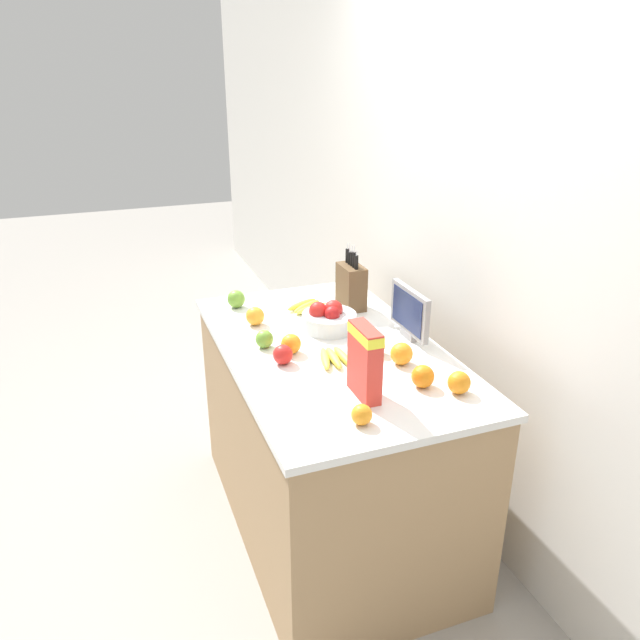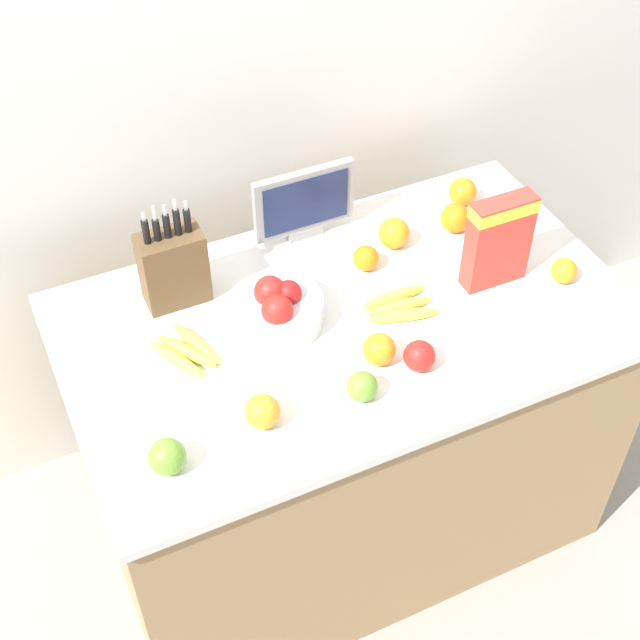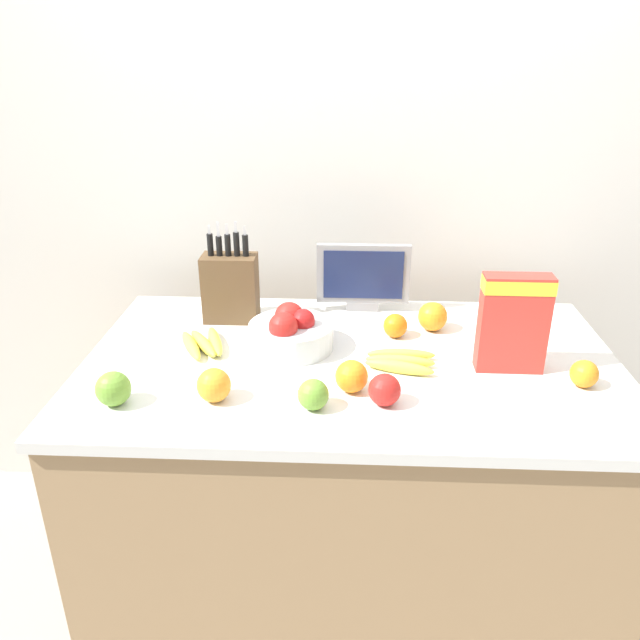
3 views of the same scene
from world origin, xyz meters
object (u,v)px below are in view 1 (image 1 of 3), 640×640
at_px(knife_block, 351,286).
at_px(apple_middle, 236,299).
at_px(orange_by_cereal, 362,415).
at_px(orange_back_center, 291,344).
at_px(cereal_box, 365,359).
at_px(fruit_bowl, 329,319).
at_px(apple_rightmost, 283,355).
at_px(banana_bunch_left, 334,358).
at_px(apple_rear, 264,339).
at_px(orange_mid_left, 255,316).
at_px(orange_front_right, 423,376).
at_px(small_monitor, 409,312).
at_px(orange_front_left, 459,383).
at_px(orange_near_bowl, 402,354).
at_px(banana_bunch_right, 307,306).
at_px(orange_front_center, 376,346).

distance_m(knife_block, apple_middle, 0.55).
xyz_separation_m(orange_by_cereal, orange_back_center, (-0.58, -0.05, 0.01)).
relative_size(knife_block, cereal_box, 1.19).
relative_size(fruit_bowl, apple_middle, 2.83).
bearing_deg(orange_by_cereal, apple_rightmost, -167.67).
xyz_separation_m(cereal_box, banana_bunch_left, (-0.28, -0.00, -0.13)).
xyz_separation_m(apple_rear, apple_middle, (-0.47, -0.00, 0.00)).
height_order(apple_middle, orange_mid_left, apple_middle).
bearing_deg(orange_front_right, orange_back_center, -140.13).
distance_m(small_monitor, orange_front_right, 0.43).
height_order(apple_rear, orange_front_left, orange_front_left).
relative_size(orange_near_bowl, orange_back_center, 1.07).
bearing_deg(knife_block, small_monitor, 12.55).
bearing_deg(small_monitor, orange_back_center, -93.68).
height_order(knife_block, orange_back_center, knife_block).
distance_m(fruit_bowl, orange_back_center, 0.29).
relative_size(fruit_bowl, orange_mid_left, 2.87).
height_order(banana_bunch_right, orange_front_right, orange_front_right).
bearing_deg(cereal_box, orange_near_bowl, 126.38).
relative_size(apple_rightmost, orange_by_cereal, 1.12).
height_order(fruit_bowl, orange_near_bowl, fruit_bowl).
bearing_deg(orange_front_center, knife_block, 168.36).
bearing_deg(orange_by_cereal, orange_front_left, 99.13).
distance_m(banana_bunch_right, orange_near_bowl, 0.68).
distance_m(banana_bunch_left, banana_bunch_right, 0.55).
xyz_separation_m(apple_rightmost, orange_front_right, (0.35, 0.42, 0.00)).
xyz_separation_m(banana_bunch_right, apple_middle, (-0.15, -0.30, 0.03)).
height_order(orange_by_cereal, orange_mid_left, orange_mid_left).
distance_m(knife_block, orange_by_cereal, 1.02).
distance_m(fruit_bowl, orange_front_center, 0.31).
distance_m(small_monitor, orange_front_center, 0.23).
bearing_deg(orange_mid_left, knife_block, 95.10).
height_order(fruit_bowl, orange_front_right, fruit_bowl).
xyz_separation_m(orange_by_cereal, orange_front_center, (-0.45, 0.27, 0.00)).
relative_size(knife_block, apple_rear, 4.20).
distance_m(knife_block, orange_mid_left, 0.49).
bearing_deg(orange_near_bowl, cereal_box, -54.08).
bearing_deg(cereal_box, orange_front_left, 72.75).
distance_m(small_monitor, orange_back_center, 0.52).
distance_m(orange_mid_left, orange_back_center, 0.34).
relative_size(orange_front_center, orange_back_center, 0.86).
height_order(small_monitor, orange_front_center, small_monitor).
xyz_separation_m(banana_bunch_right, apple_rear, (0.33, -0.30, 0.02)).
bearing_deg(orange_back_center, orange_front_left, 41.61).
xyz_separation_m(knife_block, apple_middle, (-0.19, -0.51, -0.07)).
height_order(apple_middle, orange_front_center, apple_middle).
distance_m(fruit_bowl, banana_bunch_right, 0.25).
xyz_separation_m(knife_block, orange_mid_left, (0.04, -0.48, -0.07)).
bearing_deg(orange_front_center, orange_front_left, 19.66).
distance_m(fruit_bowl, apple_rear, 0.33).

